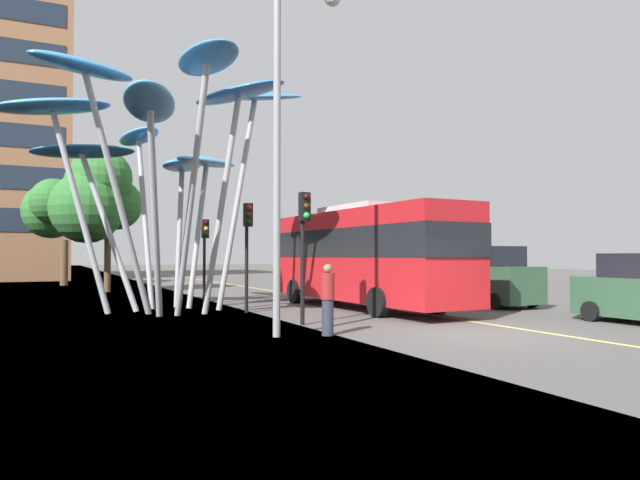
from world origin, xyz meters
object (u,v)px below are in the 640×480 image
(red_bus, at_px, (362,252))
(car_parked_far, at_px, (399,274))
(traffic_light_kerb_far, at_px, (248,234))
(street_lamp, at_px, (291,111))
(traffic_light_kerb_near, at_px, (304,229))
(car_parked_mid, at_px, (490,278))
(leaf_sculpture, at_px, (158,132))
(car_side_street, at_px, (339,271))
(pedestrian, at_px, (328,299))
(traffic_light_island_mid, at_px, (205,242))

(red_bus, xyz_separation_m, car_parked_far, (5.48, 5.83, -1.07))
(traffic_light_kerb_far, height_order, street_lamp, street_lamp)
(traffic_light_kerb_near, height_order, car_parked_mid, traffic_light_kerb_near)
(leaf_sculpture, bearing_deg, car_parked_far, 18.54)
(car_side_street, relative_size, street_lamp, 0.52)
(traffic_light_kerb_far, relative_size, pedestrian, 2.14)
(traffic_light_kerb_far, distance_m, car_side_street, 15.29)
(car_side_street, height_order, pedestrian, car_side_street)
(leaf_sculpture, relative_size, traffic_light_kerb_far, 2.85)
(car_side_street, xyz_separation_m, street_lamp, (-10.50, -17.58, 4.45))
(leaf_sculpture, distance_m, traffic_light_island_mid, 6.01)
(red_bus, distance_m, traffic_light_island_mid, 7.14)
(traffic_light_kerb_near, xyz_separation_m, car_parked_mid, (9.09, 2.55, -1.63))
(car_side_street, bearing_deg, traffic_light_kerb_far, -129.51)
(red_bus, distance_m, traffic_light_kerb_near, 5.64)
(red_bus, height_order, street_lamp, street_lamp)
(traffic_light_kerb_near, bearing_deg, pedestrian, -98.46)
(traffic_light_island_mid, height_order, car_parked_far, traffic_light_island_mid)
(red_bus, distance_m, car_parked_far, 8.08)
(car_parked_far, distance_m, pedestrian, 15.43)
(street_lamp, relative_size, pedestrian, 5.01)
(traffic_light_kerb_near, xyz_separation_m, car_parked_far, (9.56, 9.68, -1.68))
(car_parked_mid, bearing_deg, traffic_light_kerb_far, 171.18)
(traffic_light_island_mid, bearing_deg, pedestrian, -89.26)
(red_bus, bearing_deg, car_parked_mid, -14.53)
(car_parked_mid, xyz_separation_m, pedestrian, (-9.42, -4.71, -0.20))
(leaf_sculpture, xyz_separation_m, traffic_light_kerb_near, (3.14, -5.42, -3.53))
(traffic_light_kerb_far, relative_size, street_lamp, 0.43)
(leaf_sculpture, height_order, traffic_light_island_mid, leaf_sculpture)
(car_parked_mid, bearing_deg, street_lamp, -156.83)
(red_bus, xyz_separation_m, pedestrian, (-4.41, -6.01, -1.21))
(car_parked_far, bearing_deg, car_parked_mid, -93.78)
(red_bus, height_order, car_parked_far, red_bus)
(red_bus, distance_m, traffic_light_kerb_far, 4.47)
(leaf_sculpture, height_order, traffic_light_kerb_near, leaf_sculpture)
(leaf_sculpture, distance_m, car_side_street, 17.00)
(traffic_light_kerb_near, bearing_deg, street_lamp, -122.29)
(traffic_light_kerb_far, height_order, car_parked_mid, traffic_light_kerb_far)
(leaf_sculpture, bearing_deg, street_lamp, -74.75)
(red_bus, xyz_separation_m, leaf_sculpture, (-7.23, 1.57, 4.15))
(street_lamp, bearing_deg, traffic_light_island_mid, 86.45)
(street_lamp, xyz_separation_m, pedestrian, (0.84, -0.32, -4.64))
(red_bus, relative_size, street_lamp, 1.23)
(leaf_sculpture, distance_m, pedestrian, 9.70)
(traffic_light_kerb_far, xyz_separation_m, pedestrian, (0.01, -6.17, -1.84))
(traffic_light_kerb_far, height_order, car_side_street, traffic_light_kerb_far)
(traffic_light_kerb_far, bearing_deg, street_lamp, -98.06)
(street_lamp, bearing_deg, car_side_street, 59.15)
(traffic_light_kerb_far, distance_m, traffic_light_island_mid, 5.32)
(traffic_light_kerb_near, height_order, street_lamp, street_lamp)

